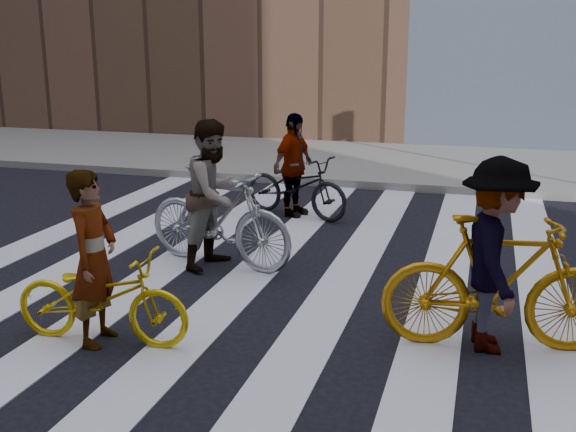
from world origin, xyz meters
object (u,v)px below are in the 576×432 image
at_px(bike_yellow_right, 499,284).
at_px(rider_left, 94,258).
at_px(bike_yellow_left, 101,297).
at_px(rider_rear, 293,165).
at_px(bike_dark_rear, 296,186).
at_px(bike_silver_mid, 219,217).
at_px(rider_mid, 214,194).
at_px(rider_right, 495,256).

height_order(bike_yellow_right, rider_left, rider_left).
bearing_deg(rider_left, bike_yellow_left, -94.03).
bearing_deg(rider_rear, bike_yellow_left, -166.05).
distance_m(bike_yellow_left, bike_dark_rear, 4.97).
height_order(bike_silver_mid, rider_rear, rider_rear).
xyz_separation_m(bike_yellow_left, bike_yellow_right, (3.46, 0.89, 0.18)).
height_order(bike_yellow_right, rider_rear, rider_rear).
xyz_separation_m(rider_left, rider_mid, (0.19, 2.35, 0.09)).
distance_m(bike_yellow_left, bike_yellow_right, 3.57).
height_order(bike_silver_mid, rider_mid, rider_mid).
xyz_separation_m(bike_yellow_right, bike_dark_rear, (-3.01, 4.06, -0.13)).
bearing_deg(rider_left, bike_dark_rear, -9.70).
relative_size(bike_dark_rear, rider_left, 1.15).
height_order(bike_yellow_right, rider_mid, rider_mid).
relative_size(rider_left, rider_right, 0.93).
distance_m(bike_yellow_left, rider_left, 0.37).
height_order(bike_silver_mid, rider_right, rider_right).
distance_m(rider_mid, rider_rear, 2.62).
bearing_deg(rider_rear, rider_left, -166.62).
xyz_separation_m(bike_yellow_right, rider_mid, (-3.31, 1.46, 0.29)).
bearing_deg(bike_silver_mid, rider_mid, 103.25).
distance_m(rider_mid, rider_right, 3.57).
bearing_deg(rider_rear, bike_yellow_right, -124.51).
bearing_deg(bike_yellow_left, bike_silver_mid, -8.74).
bearing_deg(rider_rear, rider_right, -124.96).
relative_size(bike_yellow_right, bike_dark_rear, 1.11).
bearing_deg(bike_yellow_right, bike_yellow_left, 95.11).
height_order(bike_yellow_right, rider_right, rider_right).
relative_size(rider_left, rider_mid, 0.90).
bearing_deg(rider_rear, rider_mid, -166.97).
distance_m(bike_silver_mid, rider_left, 2.37).
distance_m(bike_silver_mid, rider_rear, 2.62).
relative_size(bike_yellow_left, bike_dark_rear, 0.90).
height_order(bike_yellow_left, rider_rear, rider_rear).
height_order(bike_dark_rear, rider_rear, rider_rear).
xyz_separation_m(bike_silver_mid, rider_rear, (0.20, 2.61, 0.20)).
distance_m(bike_silver_mid, bike_dark_rear, 2.62).
bearing_deg(bike_yellow_right, rider_left, 94.92).
xyz_separation_m(bike_yellow_left, rider_right, (3.41, 0.89, 0.43)).
bearing_deg(bike_yellow_left, rider_right, -79.38).
distance_m(rider_right, rider_rear, 5.06).
bearing_deg(rider_right, bike_yellow_left, 95.32).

